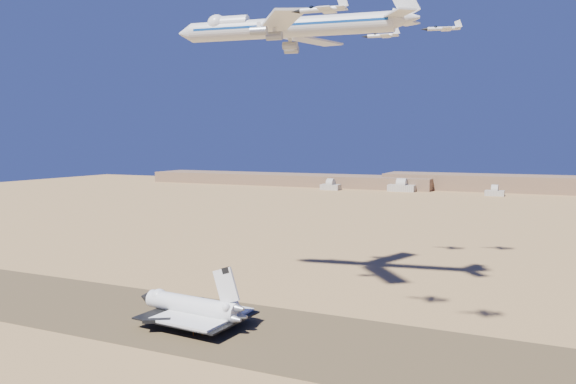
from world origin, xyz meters
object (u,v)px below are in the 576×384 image
at_px(shuttle, 191,308).
at_px(crew_a, 203,332).
at_px(crew_b, 209,330).
at_px(crew_c, 193,333).
at_px(chase_jet_c, 382,35).
at_px(chase_jet_a, 322,9).
at_px(chase_jet_d, 443,28).
at_px(carrier_747, 281,28).

distance_m(shuttle, crew_a, 11.93).
xyz_separation_m(shuttle, crew_b, (9.18, -4.54, -4.37)).
xyz_separation_m(crew_c, chase_jet_c, (26.79, 101.27, 99.75)).
xyz_separation_m(chase_jet_a, chase_jet_c, (-10.69, 95.99, 10.32)).
bearing_deg(chase_jet_c, chase_jet_d, 13.45).
relative_size(crew_a, chase_jet_c, 0.10).
relative_size(shuttle, crew_b, 22.50).
xyz_separation_m(carrier_747, chase_jet_c, (21.47, 52.65, 4.52)).
relative_size(crew_b, crew_c, 1.12).
xyz_separation_m(crew_b, crew_c, (-2.78, -3.85, -0.09)).
height_order(crew_a, chase_jet_c, chase_jet_c).
bearing_deg(crew_c, chase_jet_a, -126.11).
bearing_deg(chase_jet_a, crew_c, -177.55).
height_order(crew_b, chase_jet_a, chase_jet_a).
distance_m(crew_b, crew_c, 4.75).
height_order(chase_jet_a, chase_jet_c, chase_jet_c).
relative_size(chase_jet_a, chase_jet_c, 0.95).
xyz_separation_m(crew_b, chase_jet_c, (24.01, 97.42, 99.66)).
bearing_deg(crew_a, shuttle, 66.93).
bearing_deg(chase_jet_c, crew_b, -110.63).
bearing_deg(crew_b, chase_jet_d, -45.78).
xyz_separation_m(shuttle, chase_jet_c, (33.19, 92.88, 95.29)).
height_order(shuttle, carrier_747, carrier_747).
xyz_separation_m(carrier_747, chase_jet_d, (44.90, 61.30, 7.00)).
bearing_deg(shuttle, crew_b, -21.88).
bearing_deg(crew_a, carrier_747, 11.58).
bearing_deg(chase_jet_a, crew_a, -179.46).
distance_m(carrier_747, chase_jet_d, 76.31).
bearing_deg(chase_jet_c, crew_a, -110.59).
bearing_deg(chase_jet_a, chase_jet_d, 77.49).
height_order(shuttle, crew_b, shuttle).
relative_size(chase_jet_a, chase_jet_d, 0.93).
bearing_deg(crew_b, crew_c, 122.51).
bearing_deg(chase_jet_a, crew_b, 176.79).
distance_m(crew_a, chase_jet_c, 143.16).
relative_size(crew_c, chase_jet_a, 0.10).
relative_size(crew_b, chase_jet_c, 0.11).
height_order(carrier_747, crew_a, carrier_747).
relative_size(carrier_747, crew_a, 52.47).
relative_size(shuttle, chase_jet_d, 2.46).
distance_m(carrier_747, crew_a, 106.26).
relative_size(shuttle, chase_jet_a, 2.63).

